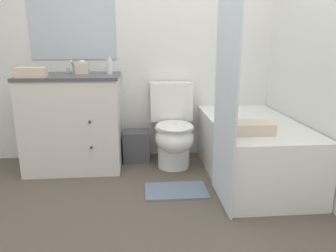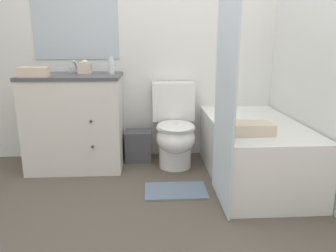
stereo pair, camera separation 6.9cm
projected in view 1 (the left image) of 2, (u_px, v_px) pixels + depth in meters
The scene contains 14 objects.
ground_plane at pixel (166, 237), 2.03m from camera, with size 14.00×14.00×0.00m, color brown.
wall_back at pixel (152, 33), 3.22m from camera, with size 8.00×0.06×2.50m.
wall_right at pixel (313, 31), 2.56m from camera, with size 0.05×2.53×2.50m.
vanity_cabinet at pixel (74, 121), 3.06m from camera, with size 0.87×0.60×0.88m.
sink_faucet at pixel (74, 69), 3.11m from camera, with size 0.14×0.12×0.12m.
toilet at pixel (173, 130), 3.12m from camera, with size 0.42×0.64×0.78m.
bathtub at pixel (252, 149), 2.86m from camera, with size 0.72×1.36×0.51m.
shower_curtain at pixel (227, 66), 2.23m from camera, with size 0.02×0.57×2.02m.
wastebasket at pixel (136, 146), 3.28m from camera, with size 0.26×0.22×0.31m.
tissue_box at pixel (83, 68), 3.02m from camera, with size 0.12×0.12×0.12m.
soap_dispenser at pixel (109, 66), 2.98m from camera, with size 0.05×0.05×0.17m.
hand_towel_folded at pixel (31, 72), 2.73m from camera, with size 0.24×0.14×0.08m.
bath_towel_folded at pixel (252, 128), 2.43m from camera, with size 0.30×0.20×0.08m.
bath_mat at pixel (176, 191), 2.63m from camera, with size 0.50×0.31×0.02m.
Camera 1 is at (-0.14, -1.78, 1.18)m, focal length 35.00 mm.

